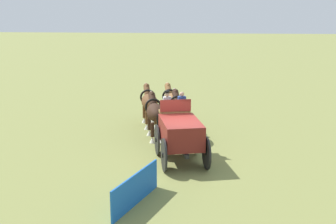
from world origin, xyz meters
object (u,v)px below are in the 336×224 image
object	(u,v)px
draft_horse_rear_off	(180,110)
draft_horse_lead_off	(172,102)
show_wagon	(180,132)
draft_horse_lead_near	(149,102)
draft_horse_rear_near	(155,113)

from	to	relation	value
draft_horse_rear_off	draft_horse_lead_off	size ratio (longest dim) A/B	0.94
show_wagon	draft_horse_lead_near	xyz separation A→B (m)	(5.74, 2.24, 0.06)
draft_horse_rear_near	draft_horse_lead_near	bearing A→B (deg)	15.30
show_wagon	draft_horse_rear_near	size ratio (longest dim) A/B	1.99
draft_horse_rear_near	draft_horse_lead_near	distance (m)	2.60
draft_horse_rear_off	draft_horse_lead_off	distance (m)	2.62
draft_horse_rear_off	draft_horse_lead_near	world-z (taller)	draft_horse_rear_off
draft_horse_lead_near	draft_horse_lead_off	size ratio (longest dim) A/B	0.99
show_wagon	draft_horse_rear_off	bearing A→B (deg)	4.84
draft_horse_rear_near	draft_horse_lead_off	xyz separation A→B (m)	(2.85, -0.57, -0.00)
draft_horse_rear_near	draft_horse_lead_off	size ratio (longest dim) A/B	0.94
draft_horse_rear_near	draft_horse_lead_off	world-z (taller)	draft_horse_rear_near
draft_horse_lead_off	draft_horse_rear_off	bearing A→B (deg)	-164.70
show_wagon	draft_horse_rear_off	world-z (taller)	show_wagon
show_wagon	draft_horse_rear_near	world-z (taller)	show_wagon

